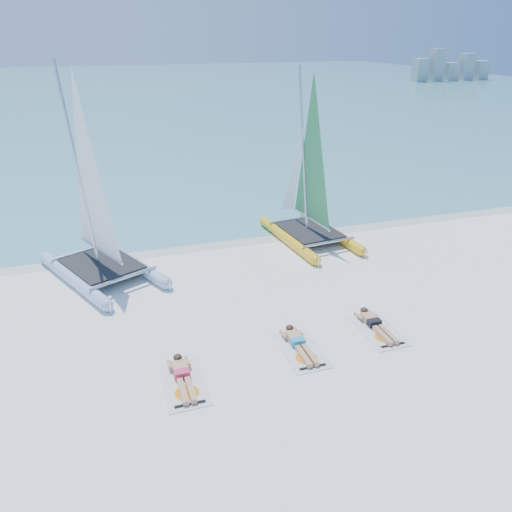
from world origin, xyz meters
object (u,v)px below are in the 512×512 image
at_px(sunbather_a, 182,375).
at_px(catamaran_blue, 94,216).
at_px(catamaran_yellow, 305,185).
at_px(sunbather_c, 375,324).
at_px(towel_b, 301,350).
at_px(sunbather_b, 298,343).
at_px(towel_a, 184,384).
at_px(towel_c, 378,330).

bearing_deg(sunbather_a, catamaran_blue, 104.09).
distance_m(catamaran_yellow, sunbather_c, 7.29).
xyz_separation_m(towel_b, sunbather_b, (-0.00, 0.19, 0.11)).
bearing_deg(sunbather_c, towel_a, -171.61).
bearing_deg(catamaran_yellow, sunbather_b, -119.80).
bearing_deg(towel_c, catamaran_blue, 139.93).
xyz_separation_m(towel_a, towel_b, (3.13, 0.40, 0.00)).
relative_size(towel_b, sunbather_c, 1.07).
relative_size(catamaran_blue, catamaran_yellow, 1.06).
height_order(towel_a, sunbather_b, sunbather_b).
relative_size(catamaran_yellow, towel_a, 3.59).
distance_m(towel_b, sunbather_c, 2.43).
xyz_separation_m(catamaran_yellow, towel_c, (-0.78, -7.16, -2.08)).
relative_size(catamaran_blue, towel_b, 3.80).
relative_size(sunbather_b, sunbather_c, 1.00).
relative_size(sunbather_a, towel_b, 0.93).
bearing_deg(catamaran_yellow, catamaran_blue, -177.62).
bearing_deg(catamaran_blue, sunbather_c, -63.85).
bearing_deg(sunbather_a, towel_c, 4.45).
bearing_deg(towel_b, towel_a, -172.68).
height_order(catamaran_blue, sunbather_b, catamaran_blue).
height_order(catamaran_blue, sunbather_c, catamaran_blue).
height_order(catamaran_blue, towel_a, catamaran_blue).
xyz_separation_m(catamaran_blue, towel_a, (1.61, -6.62, -2.09)).
xyz_separation_m(catamaran_blue, sunbather_a, (1.61, -6.43, -1.98)).
height_order(sunbather_a, sunbather_b, same).
relative_size(towel_a, sunbather_c, 1.07).
relative_size(sunbather_b, towel_c, 0.93).
relative_size(catamaran_yellow, towel_c, 3.59).
height_order(catamaran_blue, catamaran_yellow, catamaran_blue).
bearing_deg(catamaran_blue, sunbather_b, -76.49).
bearing_deg(sunbather_b, towel_a, -169.25).
xyz_separation_m(towel_c, sunbather_c, (0.00, 0.19, 0.11)).
bearing_deg(sunbather_a, sunbather_b, 7.32).
relative_size(catamaran_yellow, sunbather_a, 3.85).
distance_m(sunbather_b, sunbather_c, 2.40).
height_order(towel_a, towel_c, same).
distance_m(catamaran_yellow, sunbather_b, 8.10).
bearing_deg(sunbather_c, towel_b, -170.22).
distance_m(catamaran_yellow, towel_a, 10.23).
distance_m(catamaran_blue, sunbather_b, 7.92).
bearing_deg(catamaran_yellow, towel_b, -119.25).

